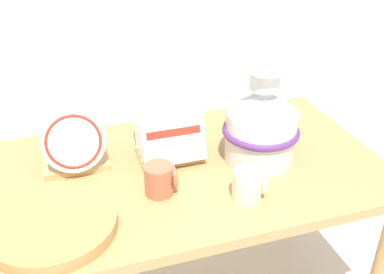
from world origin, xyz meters
The scene contains 7 objects.
display_table centered at (0.00, 0.00, 0.53)m, with size 1.25×0.74×0.61m.
ceramic_vase centered at (0.23, -0.02, 0.74)m, with size 0.25×0.25×0.34m.
dish_rack_round_plates centered at (-0.36, 0.12, 0.69)m, with size 0.21×0.19×0.22m.
dish_rack_square_plates centered at (-0.06, 0.08, 0.69)m, with size 0.21×0.19×0.23m.
wicker_charger_stack centered at (-0.45, -0.18, 0.62)m, with size 0.35×0.35×0.04m.
mug_cream_glaze centered at (0.11, -0.21, 0.65)m, with size 0.09×0.09×0.09m.
mug_terracotta_glaze centered at (-0.13, -0.11, 0.65)m, with size 0.09×0.09×0.09m.
Camera 1 is at (-0.38, -1.17, 1.43)m, focal length 42.00 mm.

